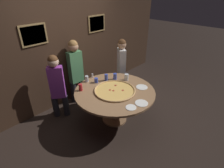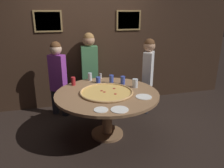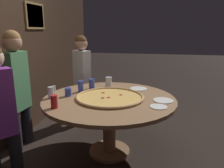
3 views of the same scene
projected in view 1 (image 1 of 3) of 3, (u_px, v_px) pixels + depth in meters
name	position (u px, v px, depth m)	size (l,w,h in m)	color
ground_plane	(114.00, 119.00, 3.84)	(24.00, 24.00, 0.00)	black
back_wall	(71.00, 48.00, 4.05)	(6.40, 0.08, 2.60)	#3D281C
dining_table	(115.00, 96.00, 3.54)	(1.60, 1.60, 0.74)	#936B47
giant_pizza	(115.00, 90.00, 3.46)	(0.83, 0.83, 0.03)	#EAB75B
drink_cup_far_right	(115.00, 76.00, 3.87)	(0.08, 0.08, 0.14)	#384CB7
drink_cup_centre_back	(106.00, 77.00, 3.82)	(0.07, 0.07, 0.15)	#384CB7
drink_cup_beside_pizza	(81.00, 87.00, 3.45)	(0.07, 0.07, 0.14)	#B22328
drink_cup_far_left	(96.00, 80.00, 3.75)	(0.08, 0.08, 0.10)	#384CB7
drink_cup_front_edge	(126.00, 77.00, 3.83)	(0.09, 0.09, 0.14)	silver
drink_cup_near_right	(87.00, 79.00, 3.77)	(0.07, 0.07, 0.14)	silver
white_plate_beside_cup	(142.00, 87.00, 3.59)	(0.24, 0.24, 0.01)	white
white_plate_far_back	(131.00, 107.00, 2.99)	(0.19, 0.19, 0.01)	white
white_plate_near_front	(141.00, 103.00, 3.10)	(0.23, 0.23, 0.01)	white
condiment_shaker	(92.00, 76.00, 3.95)	(0.04, 0.04, 0.10)	silver
diner_centre_back	(57.00, 84.00, 3.59)	(0.36, 0.31, 1.42)	#232328
diner_side_right	(76.00, 68.00, 4.09)	(0.39, 0.23, 1.54)	#232328
diner_far_left	(121.00, 64.00, 4.47)	(0.32, 0.37, 1.46)	#232328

